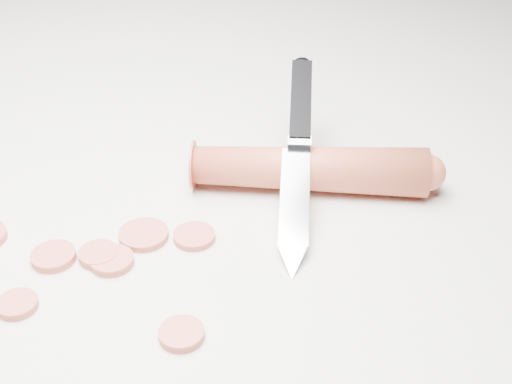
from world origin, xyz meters
The scene contains 10 objects.
ground centered at (0.00, 0.00, 0.00)m, with size 2.40×2.40×0.00m, color silver.
carrot centered at (0.08, 0.11, 0.02)m, with size 0.04×0.04×0.20m, color #BC442B.
carrot_slice_1 centered at (0.00, -0.02, 0.00)m, with size 0.04×0.04×0.01m, color #C94E41.
carrot_slice_2 centered at (0.04, 0.00, 0.00)m, with size 0.03×0.03×0.01m, color #C94E41.
carrot_slice_3 centered at (-0.01, -0.06, 0.00)m, with size 0.03×0.03×0.01m, color #C94E41.
carrot_slice_4 centered at (0.10, -0.08, 0.00)m, with size 0.03×0.03×0.01m, color #C94E41.
carrot_slice_5 centered at (0.01, -0.06, 0.00)m, with size 0.03×0.03×0.01m, color #C94E41.
carrot_slice_6 centered at (-0.02, -0.13, 0.00)m, with size 0.03×0.03×0.01m, color #C94E41.
carrot_slice_7 centered at (-0.03, -0.08, 0.00)m, with size 0.03×0.03×0.01m, color #C94E41.
kitchen_knife centered at (0.07, 0.10, 0.04)m, with size 0.13×0.20×0.08m, color silver, non-canonical shape.
Camera 1 is at (0.33, -0.33, 0.35)m, focal length 50.00 mm.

